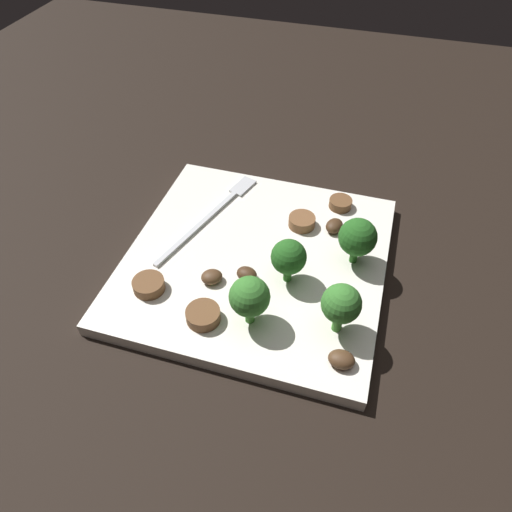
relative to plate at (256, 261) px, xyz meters
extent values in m
plane|color=black|center=(0.00, 0.00, -0.01)|extent=(1.40, 1.40, 0.00)
cube|color=white|center=(0.00, 0.00, 0.00)|extent=(0.27, 0.27, 0.02)
cube|color=silver|center=(0.02, 0.08, 0.01)|extent=(0.14, 0.05, 0.00)
cube|color=silver|center=(0.11, 0.05, 0.01)|extent=(0.04, 0.03, 0.00)
cylinder|color=#296420|center=(-0.02, -0.04, 0.02)|extent=(0.01, 0.01, 0.02)
sphere|color=#235B1E|center=(-0.02, -0.04, 0.04)|extent=(0.04, 0.04, 0.04)
cylinder|color=#408630|center=(-0.08, -0.02, 0.02)|extent=(0.01, 0.01, 0.02)
sphere|color=#387A2D|center=(-0.08, -0.02, 0.04)|extent=(0.04, 0.04, 0.04)
cylinder|color=#296420|center=(0.02, -0.10, 0.02)|extent=(0.01, 0.01, 0.02)
sphere|color=#235B1E|center=(0.02, -0.10, 0.04)|extent=(0.04, 0.04, 0.04)
cylinder|color=#408630|center=(-0.07, -0.10, 0.02)|extent=(0.01, 0.01, 0.03)
sphere|color=#387A2D|center=(-0.07, -0.10, 0.05)|extent=(0.04, 0.04, 0.04)
cylinder|color=brown|center=(0.06, -0.04, 0.01)|extent=(0.04, 0.04, 0.01)
cylinder|color=brown|center=(-0.07, 0.09, 0.01)|extent=(0.03, 0.03, 0.01)
cylinder|color=brown|center=(-0.09, 0.02, 0.01)|extent=(0.04, 0.04, 0.01)
cylinder|color=brown|center=(0.11, -0.07, 0.01)|extent=(0.04, 0.04, 0.01)
ellipsoid|color=#422B19|center=(0.06, -0.07, 0.01)|extent=(0.03, 0.02, 0.01)
ellipsoid|color=#4C331E|center=(-0.05, 0.03, 0.01)|extent=(0.03, 0.03, 0.01)
ellipsoid|color=#422B19|center=(-0.03, 0.00, 0.01)|extent=(0.02, 0.02, 0.01)
ellipsoid|color=#4C331E|center=(-0.10, -0.11, 0.01)|extent=(0.02, 0.02, 0.01)
camera|label=1|loc=(-0.33, -0.10, 0.37)|focal=32.91mm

